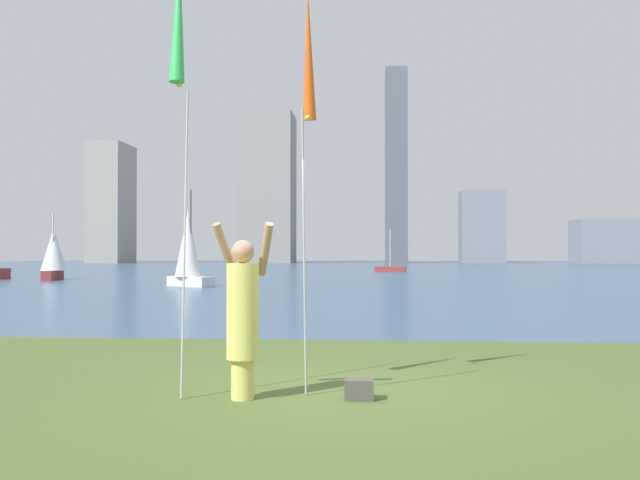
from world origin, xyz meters
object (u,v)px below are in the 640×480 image
object	(u,v)px
bag	(359,389)
sailboat_3	(54,253)
kite_flag_right	(308,64)
sailboat_4	(188,250)
kite_flag_left	(179,25)
person	(243,312)
sailboat_2	(390,269)

from	to	relation	value
bag	sailboat_3	xyz separation A→B (m)	(-17.60, 30.43, 1.38)
kite_flag_right	sailboat_3	xyz separation A→B (m)	(-17.02, 29.98, -2.16)
bag	sailboat_3	size ratio (longest dim) A/B	0.08
bag	sailboat_4	world-z (taller)	sailboat_4
kite_flag_left	sailboat_4	size ratio (longest dim) A/B	1.09
person	kite_flag_right	size ratio (longest dim) A/B	0.42
kite_flag_left	sailboat_3	world-z (taller)	kite_flag_left
sailboat_4	kite_flag_left	bearing A→B (deg)	-75.24
sailboat_4	sailboat_3	bearing A→B (deg)	144.62
bag	sailboat_2	bearing A→B (deg)	88.36
sailboat_3	sailboat_4	world-z (taller)	sailboat_4
kite_flag_right	sailboat_3	size ratio (longest dim) A/B	1.19
bag	sailboat_3	bearing A→B (deg)	120.03
person	sailboat_3	world-z (taller)	sailboat_3
kite_flag_right	sailboat_2	size ratio (longest dim) A/B	1.34
person	sailboat_4	bearing A→B (deg)	118.71
bag	sailboat_3	world-z (taller)	sailboat_3
kite_flag_left	sailboat_2	distance (m)	48.47
bag	sailboat_2	world-z (taller)	sailboat_2
sailboat_2	sailboat_3	bearing A→B (deg)	-137.28
bag	sailboat_4	size ratio (longest dim) A/B	0.07
person	kite_flag_left	bearing A→B (deg)	-150.23
sailboat_2	sailboat_3	xyz separation A→B (m)	(-18.97, -17.52, 1.25)
kite_flag_right	bag	bearing A→B (deg)	-37.98
sailboat_2	sailboat_3	distance (m)	25.85
person	sailboat_4	world-z (taller)	sailboat_4
sailboat_2	sailboat_4	xyz separation A→B (m)	(-9.56, -24.20, 1.41)
sailboat_2	sailboat_4	size ratio (longest dim) A/B	0.77
kite_flag_left	kite_flag_right	bearing A→B (deg)	29.46
bag	sailboat_2	distance (m)	47.97
kite_flag_left	sailboat_2	size ratio (longest dim) A/B	1.42
sailboat_4	sailboat_2	bearing A→B (deg)	68.44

